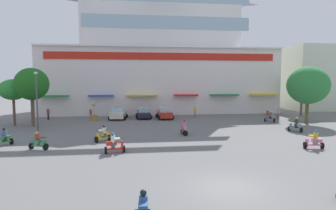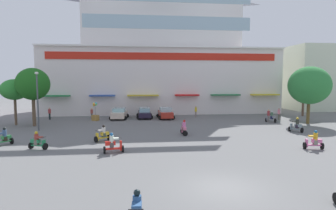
{
  "view_description": "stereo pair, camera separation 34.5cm",
  "coord_description": "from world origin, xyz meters",
  "px_view_note": "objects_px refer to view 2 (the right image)",
  "views": [
    {
      "loc": [
        -4.69,
        -13.19,
        5.41
      ],
      "look_at": [
        -1.08,
        15.92,
        2.83
      ],
      "focal_mm": 29.93,
      "sensor_mm": 36.0,
      "label": 1
    },
    {
      "loc": [
        -4.34,
        -13.23,
        5.41
      ],
      "look_at": [
        -1.08,
        15.92,
        2.83
      ],
      "focal_mm": 29.93,
      "sensor_mm": 36.0,
      "label": 2
    }
  ],
  "objects_px": {
    "scooter_rider_0": "(184,129)",
    "streetlamp_near": "(38,96)",
    "parked_car_2": "(165,113)",
    "scooter_rider_8": "(271,117)",
    "pedestrian_3": "(92,113)",
    "parked_car_1": "(144,113)",
    "parked_car_0": "(119,114)",
    "plaza_tree_3": "(304,82)",
    "scooter_rider_6": "(296,126)",
    "scooter_rider_7": "(103,135)",
    "pedestrian_0": "(196,111)",
    "scooter_rider_1": "(314,141)",
    "pedestrian_2": "(50,113)",
    "balloon_vendor_cart": "(95,113)",
    "pedestrian_4": "(269,115)",
    "scooter_rider_5": "(113,144)",
    "scooter_rider_9": "(4,138)",
    "pedestrian_1": "(279,113)",
    "plaza_tree_0": "(33,84)",
    "plaza_tree_2": "(14,90)",
    "plaza_tree_1": "(309,85)",
    "scooter_rider_4": "(38,142)"
  },
  "relations": [
    {
      "from": "scooter_rider_1",
      "to": "pedestrian_2",
      "type": "distance_m",
      "value": 32.58
    },
    {
      "from": "parked_car_0",
      "to": "pedestrian_4",
      "type": "height_order",
      "value": "pedestrian_4"
    },
    {
      "from": "plaza_tree_3",
      "to": "parked_car_0",
      "type": "bearing_deg",
      "value": -179.11
    },
    {
      "from": "parked_car_1",
      "to": "pedestrian_1",
      "type": "height_order",
      "value": "pedestrian_1"
    },
    {
      "from": "plaza_tree_0",
      "to": "scooter_rider_8",
      "type": "bearing_deg",
      "value": -0.49
    },
    {
      "from": "pedestrian_0",
      "to": "pedestrian_3",
      "type": "bearing_deg",
      "value": 179.92
    },
    {
      "from": "scooter_rider_6",
      "to": "pedestrian_0",
      "type": "distance_m",
      "value": 14.94
    },
    {
      "from": "scooter_rider_5",
      "to": "scooter_rider_7",
      "type": "relative_size",
      "value": 1.06
    },
    {
      "from": "scooter_rider_1",
      "to": "balloon_vendor_cart",
      "type": "xyz_separation_m",
      "value": [
        -19.47,
        18.04,
        0.44
      ]
    },
    {
      "from": "scooter_rider_7",
      "to": "pedestrian_4",
      "type": "relative_size",
      "value": 0.88
    },
    {
      "from": "pedestrian_3",
      "to": "scooter_rider_1",
      "type": "bearing_deg",
      "value": -44.26
    },
    {
      "from": "parked_car_0",
      "to": "scooter_rider_7",
      "type": "xyz_separation_m",
      "value": [
        -0.59,
        -14.46,
        -0.18
      ]
    },
    {
      "from": "pedestrian_3",
      "to": "pedestrian_2",
      "type": "bearing_deg",
      "value": 179.16
    },
    {
      "from": "plaza_tree_0",
      "to": "plaza_tree_2",
      "type": "distance_m",
      "value": 2.79
    },
    {
      "from": "plaza_tree_0",
      "to": "scooter_rider_8",
      "type": "relative_size",
      "value": 4.49
    },
    {
      "from": "scooter_rider_0",
      "to": "scooter_rider_1",
      "type": "distance_m",
      "value": 11.48
    },
    {
      "from": "plaza_tree_3",
      "to": "scooter_rider_6",
      "type": "relative_size",
      "value": 4.32
    },
    {
      "from": "pedestrian_1",
      "to": "pedestrian_4",
      "type": "xyz_separation_m",
      "value": [
        -2.45,
        -1.94,
        0.03
      ]
    },
    {
      "from": "plaza_tree_1",
      "to": "scooter_rider_6",
      "type": "xyz_separation_m",
      "value": [
        -4.68,
        -5.23,
        -4.14
      ]
    },
    {
      "from": "pedestrian_2",
      "to": "scooter_rider_1",
      "type": "bearing_deg",
      "value": -37.32
    },
    {
      "from": "parked_car_1",
      "to": "pedestrian_4",
      "type": "xyz_separation_m",
      "value": [
        15.93,
        -5.68,
        0.21
      ]
    },
    {
      "from": "parked_car_0",
      "to": "pedestrian_0",
      "type": "height_order",
      "value": "pedestrian_0"
    },
    {
      "from": "plaza_tree_0",
      "to": "balloon_vendor_cart",
      "type": "height_order",
      "value": "plaza_tree_0"
    },
    {
      "from": "scooter_rider_4",
      "to": "pedestrian_2",
      "type": "distance_m",
      "value": 17.9
    },
    {
      "from": "parked_car_1",
      "to": "pedestrian_3",
      "type": "height_order",
      "value": "pedestrian_3"
    },
    {
      "from": "scooter_rider_6",
      "to": "pedestrian_2",
      "type": "height_order",
      "value": "pedestrian_2"
    },
    {
      "from": "scooter_rider_1",
      "to": "scooter_rider_6",
      "type": "distance_m",
      "value": 7.6
    },
    {
      "from": "pedestrian_2",
      "to": "balloon_vendor_cart",
      "type": "bearing_deg",
      "value": -14.85
    },
    {
      "from": "scooter_rider_0",
      "to": "streetlamp_near",
      "type": "relative_size",
      "value": 0.24
    },
    {
      "from": "pedestrian_2",
      "to": "streetlamp_near",
      "type": "height_order",
      "value": "streetlamp_near"
    },
    {
      "from": "parked_car_0",
      "to": "scooter_rider_6",
      "type": "bearing_deg",
      "value": -32.42
    },
    {
      "from": "pedestrian_1",
      "to": "plaza_tree_2",
      "type": "bearing_deg",
      "value": -178.8
    },
    {
      "from": "plaza_tree_0",
      "to": "pedestrian_3",
      "type": "height_order",
      "value": "plaza_tree_0"
    },
    {
      "from": "plaza_tree_2",
      "to": "streetlamp_near",
      "type": "xyz_separation_m",
      "value": [
        4.09,
        -4.34,
        -0.56
      ]
    },
    {
      "from": "plaza_tree_0",
      "to": "scooter_rider_7",
      "type": "relative_size",
      "value": 4.68
    },
    {
      "from": "scooter_rider_4",
      "to": "scooter_rider_9",
      "type": "height_order",
      "value": "scooter_rider_9"
    },
    {
      "from": "scooter_rider_5",
      "to": "scooter_rider_9",
      "type": "distance_m",
      "value": 9.97
    },
    {
      "from": "pedestrian_3",
      "to": "streetlamp_near",
      "type": "distance_m",
      "value": 10.09
    },
    {
      "from": "plaza_tree_0",
      "to": "parked_car_1",
      "type": "height_order",
      "value": "plaza_tree_0"
    },
    {
      "from": "plaza_tree_0",
      "to": "pedestrian_1",
      "type": "height_order",
      "value": "plaza_tree_0"
    },
    {
      "from": "balloon_vendor_cart",
      "to": "streetlamp_near",
      "type": "bearing_deg",
      "value": -125.17
    },
    {
      "from": "scooter_rider_7",
      "to": "pedestrian_0",
      "type": "height_order",
      "value": "pedestrian_0"
    },
    {
      "from": "pedestrian_4",
      "to": "pedestrian_3",
      "type": "bearing_deg",
      "value": 166.53
    },
    {
      "from": "scooter_rider_8",
      "to": "plaza_tree_3",
      "type": "bearing_deg",
      "value": 35.43
    },
    {
      "from": "pedestrian_1",
      "to": "balloon_vendor_cart",
      "type": "distance_m",
      "value": 25.13
    },
    {
      "from": "pedestrian_1",
      "to": "pedestrian_3",
      "type": "xyz_separation_m",
      "value": [
        -25.76,
        3.64,
        -0.04
      ]
    },
    {
      "from": "scooter_rider_0",
      "to": "scooter_rider_1",
      "type": "xyz_separation_m",
      "value": [
        9.23,
        -6.83,
        -0.02
      ]
    },
    {
      "from": "pedestrian_0",
      "to": "pedestrian_4",
      "type": "bearing_deg",
      "value": -33.42
    },
    {
      "from": "parked_car_0",
      "to": "plaza_tree_3",
      "type": "bearing_deg",
      "value": 0.89
    },
    {
      "from": "parked_car_2",
      "to": "scooter_rider_8",
      "type": "height_order",
      "value": "parked_car_2"
    }
  ]
}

